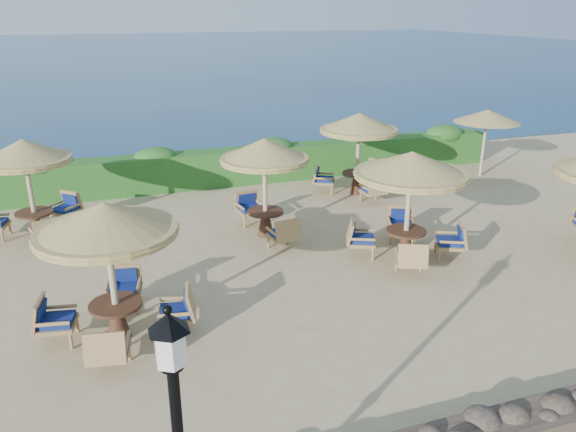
{
  "coord_description": "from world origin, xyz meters",
  "views": [
    {
      "loc": [
        -5.19,
        -11.12,
        5.77
      ],
      "look_at": [
        -1.31,
        0.2,
        1.3
      ],
      "focal_mm": 35.0,
      "sensor_mm": 36.0,
      "label": 1
    }
  ],
  "objects_px": {
    "extra_parasol": "(487,116)",
    "cafe_set_5": "(359,139)",
    "cafe_set_0": "(109,252)",
    "cafe_set_3": "(27,173)",
    "cafe_set_4": "(265,167)",
    "cafe_set_1": "(410,187)"
  },
  "relations": [
    {
      "from": "cafe_set_4",
      "to": "cafe_set_3",
      "type": "bearing_deg",
      "value": 161.9
    },
    {
      "from": "cafe_set_5",
      "to": "cafe_set_1",
      "type": "bearing_deg",
      "value": -101.88
    },
    {
      "from": "extra_parasol",
      "to": "cafe_set_1",
      "type": "height_order",
      "value": "cafe_set_1"
    },
    {
      "from": "cafe_set_3",
      "to": "cafe_set_5",
      "type": "relative_size",
      "value": 0.98
    },
    {
      "from": "cafe_set_3",
      "to": "cafe_set_4",
      "type": "bearing_deg",
      "value": -18.1
    },
    {
      "from": "cafe_set_3",
      "to": "cafe_set_4",
      "type": "height_order",
      "value": "same"
    },
    {
      "from": "cafe_set_0",
      "to": "cafe_set_4",
      "type": "height_order",
      "value": "same"
    },
    {
      "from": "extra_parasol",
      "to": "cafe_set_4",
      "type": "height_order",
      "value": "cafe_set_4"
    },
    {
      "from": "extra_parasol",
      "to": "cafe_set_3",
      "type": "relative_size",
      "value": 0.89
    },
    {
      "from": "cafe_set_0",
      "to": "cafe_set_3",
      "type": "bearing_deg",
      "value": 107.23
    },
    {
      "from": "cafe_set_4",
      "to": "cafe_set_1",
      "type": "bearing_deg",
      "value": -40.54
    },
    {
      "from": "cafe_set_1",
      "to": "cafe_set_4",
      "type": "relative_size",
      "value": 0.99
    },
    {
      "from": "cafe_set_1",
      "to": "cafe_set_5",
      "type": "distance_m",
      "value": 5.05
    },
    {
      "from": "extra_parasol",
      "to": "cafe_set_1",
      "type": "distance_m",
      "value": 8.19
    },
    {
      "from": "cafe_set_3",
      "to": "cafe_set_4",
      "type": "distance_m",
      "value": 6.1
    },
    {
      "from": "cafe_set_0",
      "to": "cafe_set_3",
      "type": "distance_m",
      "value": 6.03
    },
    {
      "from": "extra_parasol",
      "to": "cafe_set_4",
      "type": "relative_size",
      "value": 0.84
    },
    {
      "from": "extra_parasol",
      "to": "cafe_set_5",
      "type": "bearing_deg",
      "value": -175.52
    },
    {
      "from": "cafe_set_5",
      "to": "cafe_set_3",
      "type": "bearing_deg",
      "value": -176.35
    },
    {
      "from": "cafe_set_0",
      "to": "cafe_set_5",
      "type": "bearing_deg",
      "value": 38.93
    },
    {
      "from": "extra_parasol",
      "to": "cafe_set_4",
      "type": "xyz_separation_m",
      "value": [
        -9.03,
        -2.92,
        -0.27
      ]
    },
    {
      "from": "cafe_set_0",
      "to": "cafe_set_1",
      "type": "xyz_separation_m",
      "value": [
        6.85,
        1.44,
        0.06
      ]
    }
  ]
}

